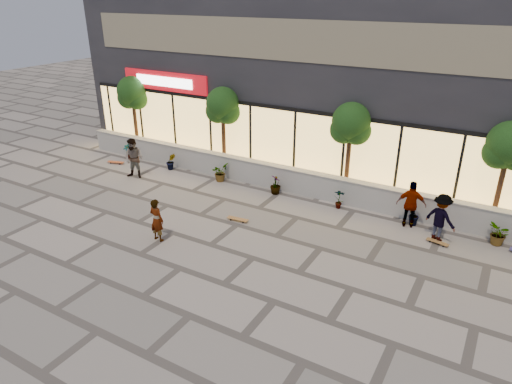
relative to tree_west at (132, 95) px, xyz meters
The scene contains 21 objects.
ground 12.21m from the tree_west, 40.55° to the right, with size 80.00×80.00×0.00m, color #AB9F94.
planter_wall 9.36m from the tree_west, ahead, with size 22.00×0.42×1.04m.
retail_building 10.27m from the tree_west, 28.00° to the left, with size 24.00×9.17×8.50m.
shrub_a 2.91m from the tree_west, 68.20° to the right, with size 0.43×0.29×0.81m, color #1A3912.
shrub_b 4.37m from the tree_west, 20.75° to the right, with size 0.45×0.36×0.81m, color #1A3912.
shrub_c 6.74m from the tree_west, 11.58° to the right, with size 0.73×0.63×0.81m, color #1A3912.
shrub_d 9.35m from the tree_west, ahead, with size 0.45×0.45×0.81m, color #1A3912.
shrub_e 12.05m from the tree_west, ahead, with size 0.43×0.29×0.81m, color #1A3912.
shrub_f 14.78m from the tree_west, ahead, with size 0.45×0.36×0.81m, color #1A3912.
shrub_g 17.54m from the tree_west, ahead, with size 0.73×0.63×0.81m, color #1A3912.
tree_west is the anchor object (origin of this frame).
tree_midwest 5.50m from the tree_west, ahead, with size 1.60×1.50×3.92m.
tree_mideast 11.50m from the tree_west, ahead, with size 1.60×1.50×3.92m.
tree_east 17.00m from the tree_west, ahead, with size 1.60×1.50×3.92m.
skater_center 10.12m from the tree_west, 42.67° to the right, with size 0.56×0.36×1.52m, color white.
skater_left 4.36m from the tree_west, 48.14° to the right, with size 0.89×0.69×1.82m, color tan.
skater_right_near 14.63m from the tree_west, ahead, with size 1.02×0.43×1.74m, color white.
skater_right_far 15.76m from the tree_west, ahead, with size 1.10×0.63×1.70m, color maroon.
skateboard_center 10.21m from the tree_west, 25.12° to the right, with size 0.84×0.29×0.10m.
skateboard_left 3.56m from the tree_west, 78.04° to the right, with size 0.86×0.43×0.10m.
skateboard_right_near 15.99m from the tree_west, ahead, with size 0.76×0.34×0.09m.
Camera 1 is at (7.97, -9.07, 7.83)m, focal length 32.00 mm.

